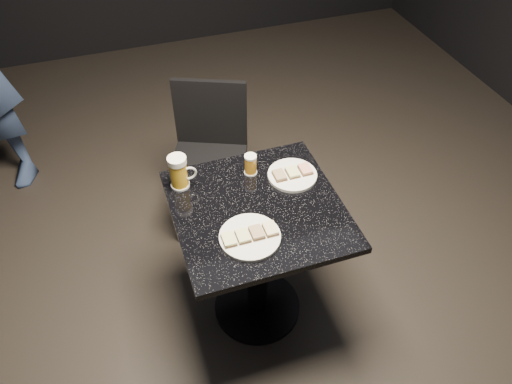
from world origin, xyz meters
TOP-DOWN VIEW (x-y plane):
  - floor at (0.00, 0.00)m, footprint 6.00×6.00m
  - plate_large at (-0.08, -0.15)m, footprint 0.24×0.24m
  - plate_small at (0.21, 0.13)m, footprint 0.22×0.22m
  - table at (0.00, 0.00)m, footprint 0.70×0.70m
  - beer_mug at (-0.27, 0.23)m, footprint 0.12×0.08m
  - beer_tumbler at (0.04, 0.22)m, footprint 0.06×0.06m
  - chair at (-0.03, 0.73)m, footprint 0.52×0.52m
  - canapes_on_plate_large at (-0.08, -0.15)m, footprint 0.22×0.07m
  - canapes_on_plate_small at (0.21, 0.13)m, footprint 0.17×0.07m

SIDE VIEW (x-z plane):
  - floor at x=0.00m, z-range 0.00..0.00m
  - chair at x=-0.03m, z-range 0.06..0.93m
  - table at x=0.00m, z-range 0.13..0.88m
  - plate_large at x=-0.08m, z-range 0.75..0.76m
  - plate_small at x=0.21m, z-range 0.75..0.76m
  - canapes_on_plate_large at x=-0.08m, z-range 0.76..0.78m
  - canapes_on_plate_small at x=0.21m, z-range 0.76..0.78m
  - beer_tumbler at x=0.04m, z-range 0.75..0.85m
  - beer_mug at x=-0.27m, z-range 0.75..0.91m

